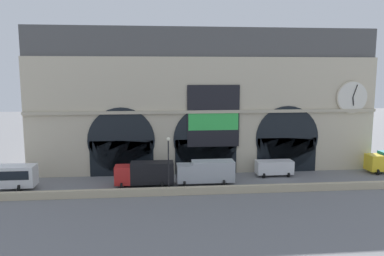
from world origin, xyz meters
TOP-DOWN VIEW (x-y plane):
  - ground_plane at (0.00, 0.00)m, footprint 200.00×200.00m
  - quay_parapet_wall at (0.00, -4.35)m, footprint 90.00×0.70m
  - station_building at (0.03, 7.71)m, footprint 50.42×5.82m
  - box_truck_midwest at (-8.62, -0.33)m, footprint 7.50×2.91m
  - box_truck_center at (-0.68, -0.33)m, footprint 7.50×2.91m
  - van_mideast at (9.49, 2.78)m, footprint 5.20×2.48m
  - street_lamp_quayside at (-5.71, -3.55)m, footprint 0.44×0.44m

SIDE VIEW (x-z plane):
  - ground_plane at x=0.00m, z-range 0.00..0.00m
  - quay_parapet_wall at x=0.00m, z-range 0.00..0.91m
  - van_mideast at x=9.49m, z-range 0.15..2.35m
  - box_truck_midwest at x=-8.62m, z-range 0.14..3.26m
  - box_truck_center at x=-0.68m, z-range 0.14..3.26m
  - street_lamp_quayside at x=-5.71m, z-range 0.96..7.86m
  - station_building at x=0.03m, z-range -0.28..20.63m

